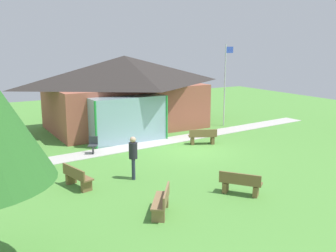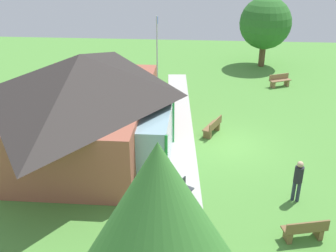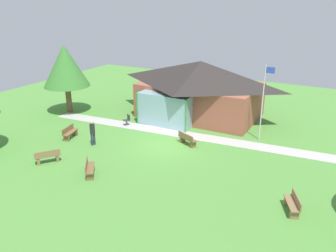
{
  "view_description": "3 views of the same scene",
  "coord_description": "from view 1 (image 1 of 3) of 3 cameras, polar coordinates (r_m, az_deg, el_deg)",
  "views": [
    {
      "loc": [
        -10.61,
        -15.73,
        5.33
      ],
      "look_at": [
        -0.38,
        1.76,
        0.98
      ],
      "focal_mm": 41.17,
      "sensor_mm": 36.0,
      "label": 1
    },
    {
      "loc": [
        -17.48,
        1.56,
        9.24
      ],
      "look_at": [
        -0.82,
        2.85,
        1.32
      ],
      "focal_mm": 42.71,
      "sensor_mm": 36.0,
      "label": 2
    },
    {
      "loc": [
        10.46,
        -19.04,
        9.44
      ],
      "look_at": [
        -0.49,
        1.03,
        0.95
      ],
      "focal_mm": 37.51,
      "sensor_mm": 36.0,
      "label": 3
    }
  ],
  "objects": [
    {
      "name": "ground_plane",
      "position": [
        19.71,
        3.53,
        -3.59
      ],
      "size": [
        44.0,
        44.0,
        0.0
      ],
      "primitive_type": "plane",
      "color": "#54933D"
    },
    {
      "name": "bench_rear_near_path",
      "position": [
        20.8,
        5.15,
        -1.63
      ],
      "size": [
        1.55,
        1.03,
        0.84
      ],
      "rotation": [
        0.0,
        0.0,
        5.85
      ],
      "color": "brown",
      "rests_on": "ground_plane"
    },
    {
      "name": "bench_front_left",
      "position": [
        12.44,
        -0.9,
        -11.21
      ],
      "size": [
        1.24,
        1.47,
        0.84
      ],
      "rotation": [
        0.0,
        0.0,
        0.94
      ],
      "color": "olive",
      "rests_on": "ground_plane"
    },
    {
      "name": "footpath",
      "position": [
        21.54,
        0.21,
        -2.16
      ],
      "size": [
        21.81,
        2.98,
        0.03
      ],
      "primitive_type": "cube",
      "rotation": [
        0.0,
        0.0,
        0.08
      ],
      "color": "#BCB7B2",
      "rests_on": "ground_plane"
    },
    {
      "name": "bench_mid_left",
      "position": [
        14.97,
        -13.3,
        -7.43
      ],
      "size": [
        0.78,
        1.56,
        0.84
      ],
      "rotation": [
        0.0,
        0.0,
        4.95
      ],
      "color": "brown",
      "rests_on": "ground_plane"
    },
    {
      "name": "pavilion",
      "position": [
        24.63,
        -6.37,
        5.19
      ],
      "size": [
        10.29,
        7.57,
        4.58
      ],
      "color": "#A35642",
      "rests_on": "ground_plane"
    },
    {
      "name": "bench_front_center",
      "position": [
        14.18,
        10.66,
        -8.43
      ],
      "size": [
        1.26,
        1.46,
        0.84
      ],
      "rotation": [
        0.0,
        0.0,
        5.36
      ],
      "color": "brown",
      "rests_on": "ground_plane"
    },
    {
      "name": "flagpole",
      "position": [
        25.37,
        8.48,
        6.55
      ],
      "size": [
        0.64,
        0.08,
        5.28
      ],
      "color": "silver",
      "rests_on": "ground_plane"
    },
    {
      "name": "patio_chair_west",
      "position": [
        19.27,
        -11.03,
        -2.88
      ],
      "size": [
        0.6,
        0.6,
        0.86
      ],
      "rotation": [
        0.0,
        0.0,
        2.64
      ],
      "color": "#33383D",
      "rests_on": "ground_plane"
    },
    {
      "name": "visitor_strolling_lawn",
      "position": [
        15.38,
        -5.18,
        -4.19
      ],
      "size": [
        0.34,
        0.34,
        1.74
      ],
      "rotation": [
        0.0,
        0.0,
        4.3
      ],
      "color": "#2D3347",
      "rests_on": "ground_plane"
    }
  ]
}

